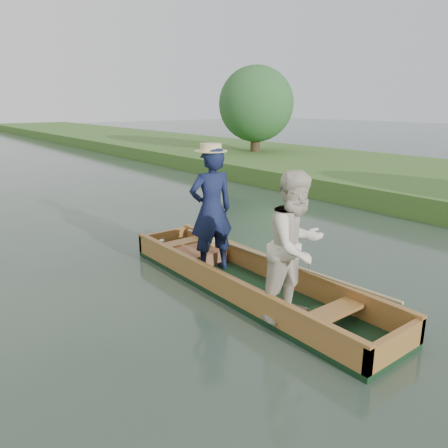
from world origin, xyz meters
TOP-DOWN VIEW (x-y plane):
  - ground at (0.00, 0.00)m, footprint 120.00×120.00m
  - punt at (-0.07, -0.13)m, footprint 1.20×5.00m

SIDE VIEW (x-z plane):
  - ground at x=0.00m, z-range 0.00..0.00m
  - punt at x=-0.07m, z-range -0.29..1.87m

